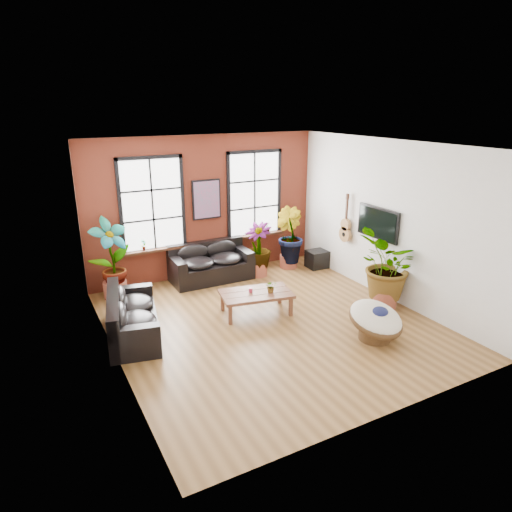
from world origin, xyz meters
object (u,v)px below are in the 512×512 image
at_px(coffee_table, 256,295).
at_px(papasan_chair, 376,320).
at_px(sofa_back, 210,263).
at_px(sofa_left, 130,317).

bearing_deg(coffee_table, papasan_chair, -43.91).
distance_m(sofa_back, coffee_table, 2.28).
bearing_deg(sofa_left, papasan_chair, -108.47).
height_order(coffee_table, papasan_chair, papasan_chair).
xyz_separation_m(sofa_left, papasan_chair, (3.99, -2.32, 0.02)).
xyz_separation_m(coffee_table, papasan_chair, (1.43, -2.03, -0.02)).
distance_m(sofa_left, papasan_chair, 4.61).
relative_size(sofa_left, coffee_table, 1.39).
xyz_separation_m(sofa_left, coffee_table, (2.55, -0.29, 0.04)).
bearing_deg(coffee_table, sofa_back, 102.90).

